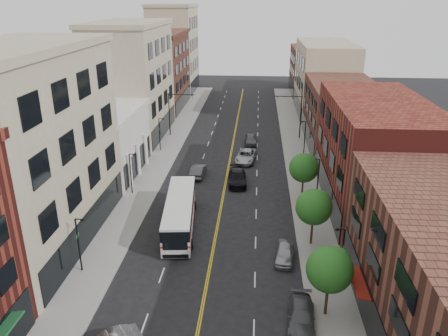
% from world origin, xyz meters
% --- Properties ---
extents(sidewalk_left, '(4.00, 110.00, 0.15)m').
position_xyz_m(sidewalk_left, '(-10.00, 35.00, 0.07)').
color(sidewalk_left, gray).
rests_on(sidewalk_left, ground).
extents(sidewalk_right, '(4.00, 110.00, 0.15)m').
position_xyz_m(sidewalk_right, '(10.00, 35.00, 0.07)').
color(sidewalk_right, gray).
rests_on(sidewalk_right, ground).
extents(bldg_l_tanoffice, '(10.00, 22.00, 18.00)m').
position_xyz_m(bldg_l_tanoffice, '(-17.00, 13.00, 9.00)').
color(bldg_l_tanoffice, tan).
rests_on(bldg_l_tanoffice, ground).
extents(bldg_l_white, '(10.00, 14.00, 8.00)m').
position_xyz_m(bldg_l_white, '(-17.00, 31.00, 4.00)').
color(bldg_l_white, silver).
rests_on(bldg_l_white, ground).
extents(bldg_l_far_a, '(10.00, 20.00, 18.00)m').
position_xyz_m(bldg_l_far_a, '(-17.00, 48.00, 9.00)').
color(bldg_l_far_a, tan).
rests_on(bldg_l_far_a, ground).
extents(bldg_l_far_b, '(10.00, 20.00, 15.00)m').
position_xyz_m(bldg_l_far_b, '(-17.00, 68.00, 7.50)').
color(bldg_l_far_b, brown).
rests_on(bldg_l_far_b, ground).
extents(bldg_l_far_c, '(10.00, 16.00, 20.00)m').
position_xyz_m(bldg_l_far_c, '(-17.00, 86.00, 10.00)').
color(bldg_l_far_c, tan).
rests_on(bldg_l_far_c, ground).
extents(bldg_r_mid, '(10.00, 22.00, 12.00)m').
position_xyz_m(bldg_r_mid, '(17.00, 24.00, 6.00)').
color(bldg_r_mid, '#5B1C18').
rests_on(bldg_r_mid, ground).
extents(bldg_r_far_a, '(10.00, 20.00, 10.00)m').
position_xyz_m(bldg_r_far_a, '(17.00, 45.00, 5.00)').
color(bldg_r_far_a, brown).
rests_on(bldg_r_far_a, ground).
extents(bldg_r_far_b, '(10.00, 22.00, 14.00)m').
position_xyz_m(bldg_r_far_b, '(17.00, 66.00, 7.00)').
color(bldg_r_far_b, tan).
rests_on(bldg_r_far_b, ground).
extents(bldg_r_far_c, '(10.00, 18.00, 11.00)m').
position_xyz_m(bldg_r_far_c, '(17.00, 86.00, 5.50)').
color(bldg_r_far_c, brown).
rests_on(bldg_r_far_c, ground).
extents(tree_r_1, '(3.40, 3.40, 5.59)m').
position_xyz_m(tree_r_1, '(9.39, 4.07, 4.13)').
color(tree_r_1, black).
rests_on(tree_r_1, sidewalk_right).
extents(tree_r_2, '(3.40, 3.40, 5.59)m').
position_xyz_m(tree_r_2, '(9.39, 14.07, 4.13)').
color(tree_r_2, black).
rests_on(tree_r_2, sidewalk_right).
extents(tree_r_3, '(3.40, 3.40, 5.59)m').
position_xyz_m(tree_r_3, '(9.39, 24.07, 4.13)').
color(tree_r_3, black).
rests_on(tree_r_3, sidewalk_right).
extents(lamp_l_1, '(0.81, 0.55, 5.05)m').
position_xyz_m(lamp_l_1, '(-10.95, 8.00, 2.97)').
color(lamp_l_1, black).
rests_on(lamp_l_1, sidewalk_left).
extents(lamp_l_2, '(0.81, 0.55, 5.05)m').
position_xyz_m(lamp_l_2, '(-10.95, 24.00, 2.97)').
color(lamp_l_2, black).
rests_on(lamp_l_2, sidewalk_left).
extents(lamp_l_3, '(0.81, 0.55, 5.05)m').
position_xyz_m(lamp_l_3, '(-10.95, 40.00, 2.97)').
color(lamp_l_3, black).
rests_on(lamp_l_3, sidewalk_left).
extents(lamp_r_1, '(0.81, 0.55, 5.05)m').
position_xyz_m(lamp_r_1, '(10.95, 8.00, 2.97)').
color(lamp_r_1, black).
rests_on(lamp_r_1, sidewalk_right).
extents(lamp_r_2, '(0.81, 0.55, 5.05)m').
position_xyz_m(lamp_r_2, '(10.95, 24.00, 2.97)').
color(lamp_r_2, black).
rests_on(lamp_r_2, sidewalk_right).
extents(lamp_r_3, '(0.81, 0.55, 5.05)m').
position_xyz_m(lamp_r_3, '(10.95, 40.00, 2.97)').
color(lamp_r_3, black).
rests_on(lamp_r_3, sidewalk_right).
extents(signal_mast_left, '(4.49, 0.18, 7.20)m').
position_xyz_m(signal_mast_left, '(-10.27, 48.00, 4.65)').
color(signal_mast_left, black).
rests_on(signal_mast_left, sidewalk_left).
extents(signal_mast_right, '(4.49, 0.18, 7.20)m').
position_xyz_m(signal_mast_right, '(10.27, 48.00, 4.65)').
color(signal_mast_right, black).
rests_on(signal_mast_right, sidewalk_right).
extents(city_bus, '(3.95, 12.53, 3.17)m').
position_xyz_m(city_bus, '(-3.82, 16.40, 1.84)').
color(city_bus, silver).
rests_on(city_bus, ground).
extents(car_parked_mid, '(2.26, 4.92, 1.39)m').
position_xyz_m(car_parked_mid, '(7.40, 2.90, 0.70)').
color(car_parked_mid, '#49494E').
rests_on(car_parked_mid, ground).
extents(car_parked_far, '(2.05, 4.23, 1.39)m').
position_xyz_m(car_parked_far, '(6.64, 11.23, 0.70)').
color(car_parked_far, gray).
rests_on(car_parked_far, ground).
extents(car_lane_behind, '(1.78, 4.68, 1.52)m').
position_xyz_m(car_lane_behind, '(-3.79, 30.31, 0.76)').
color(car_lane_behind, '#444348').
rests_on(car_lane_behind, ground).
extents(car_lane_a, '(2.64, 5.74, 1.62)m').
position_xyz_m(car_lane_a, '(1.50, 28.20, 0.81)').
color(car_lane_a, black).
rests_on(car_lane_a, ground).
extents(car_lane_b, '(3.33, 6.03, 1.60)m').
position_xyz_m(car_lane_b, '(2.34, 36.44, 0.80)').
color(car_lane_b, '#A6A9AE').
rests_on(car_lane_b, ground).
extents(car_lane_c, '(2.04, 4.63, 1.55)m').
position_xyz_m(car_lane_c, '(2.91, 44.47, 0.77)').
color(car_lane_c, '#4A4A4F').
rests_on(car_lane_c, ground).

